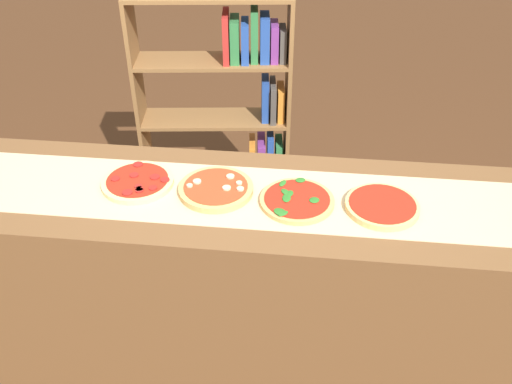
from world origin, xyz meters
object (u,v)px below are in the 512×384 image
Objects in this scene: pizza_spinach_2 at (297,200)px; pizza_mushroom_1 at (216,189)px; bookshelf at (236,120)px; pizza_plain_3 at (382,206)px; pizza_pepperoni_0 at (138,182)px.

pizza_mushroom_1 is at bearing 173.17° from pizza_spinach_2.
pizza_spinach_2 is 0.19× the size of bookshelf.
bookshelf is (-0.65, 1.09, -0.30)m from pizza_plain_3.
bookshelf reaches higher than pizza_pepperoni_0.
bookshelf is at bearing 108.70° from pizza_spinach_2.
pizza_spinach_2 is 1.03× the size of pizza_plain_3.
pizza_spinach_2 is at bearing -6.83° from pizza_mushroom_1.
pizza_spinach_2 and pizza_plain_3 have the same top height.
pizza_pepperoni_0 is at bearing 176.51° from pizza_plain_3.
pizza_spinach_2 is (0.28, -0.03, -0.00)m from pizza_mushroom_1.
pizza_pepperoni_0 is 0.57m from pizza_spinach_2.
pizza_pepperoni_0 is at bearing -100.77° from bookshelf.
pizza_pepperoni_0 is 0.19× the size of bookshelf.
pizza_mushroom_1 is 1.10m from bookshelf.
bookshelf reaches higher than pizza_mushroom_1.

